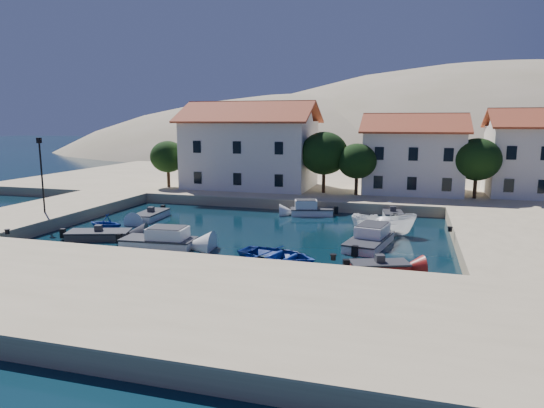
{
  "coord_description": "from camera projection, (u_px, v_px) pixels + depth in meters",
  "views": [
    {
      "loc": [
        11.96,
        -25.01,
        8.65
      ],
      "look_at": [
        1.29,
        11.73,
        2.0
      ],
      "focal_mm": 32.0,
      "sensor_mm": 36.0,
      "label": 1
    }
  ],
  "objects": [
    {
      "name": "motorboat_red_se",
      "position": [
        379.0,
        267.0,
        27.81
      ],
      "size": [
        3.62,
        2.5,
        1.25
      ],
      "rotation": [
        0.0,
        0.0,
        0.34
      ],
      "color": "maroon",
      "rests_on": "ground"
    },
    {
      "name": "building_right",
      "position": [
        536.0,
        152.0,
        49.28
      ],
      "size": [
        9.45,
        8.4,
        8.8
      ],
      "color": "white",
      "rests_on": "quay_north"
    },
    {
      "name": "motorboat_grey_sw",
      "position": [
        99.0,
        235.0,
        35.6
      ],
      "size": [
        4.84,
        3.24,
        1.25
      ],
      "rotation": [
        0.0,
        0.0,
        0.31
      ],
      "color": "#323337",
      "rests_on": "ground"
    },
    {
      "name": "cabin_cruiser_north",
      "position": [
        312.0,
        210.0,
        44.55
      ],
      "size": [
        4.14,
        2.6,
        1.6
      ],
      "rotation": [
        0.0,
        0.0,
        3.41
      ],
      "color": "white",
      "rests_on": "ground"
    },
    {
      "name": "quay_south",
      "position": [
        140.0,
        296.0,
        22.66
      ],
      "size": [
        52.0,
        12.0,
        1.0
      ],
      "primitive_type": "cube",
      "color": "tan",
      "rests_on": "ground"
    },
    {
      "name": "boat_east",
      "position": [
        383.0,
        235.0,
        36.97
      ],
      "size": [
        4.95,
        2.06,
        1.88
      ],
      "primitive_type": "imported",
      "rotation": [
        0.0,
        0.0,
        1.62
      ],
      "color": "white",
      "rests_on": "ground"
    },
    {
      "name": "building_left",
      "position": [
        251.0,
        144.0,
        55.55
      ],
      "size": [
        14.7,
        9.45,
        9.7
      ],
      "color": "white",
      "rests_on": "quay_north"
    },
    {
      "name": "rowboat_west",
      "position": [
        106.0,
        231.0,
        38.24
      ],
      "size": [
        3.2,
        2.84,
        1.55
      ],
      "primitive_type": "imported",
      "rotation": [
        0.0,
        0.0,
        -1.68
      ],
      "color": "#1C3B9C",
      "rests_on": "ground"
    },
    {
      "name": "cabin_cruiser_east",
      "position": [
        369.0,
        240.0,
        33.52
      ],
      "size": [
        3.24,
        5.83,
        1.6
      ],
      "rotation": [
        0.0,
        0.0,
        1.38
      ],
      "color": "white",
      "rests_on": "ground"
    },
    {
      "name": "trees",
      "position": [
        338.0,
        157.0,
        50.44
      ],
      "size": [
        37.3,
        5.3,
        6.45
      ],
      "color": "#382314",
      "rests_on": "quay_north"
    },
    {
      "name": "quay_east",
      "position": [
        542.0,
        244.0,
        32.17
      ],
      "size": [
        11.0,
        20.0,
        1.0
      ],
      "primitive_type": "cube",
      "color": "tan",
      "rests_on": "ground"
    },
    {
      "name": "motorboat_white_ne",
      "position": [
        393.0,
        215.0,
        43.31
      ],
      "size": [
        2.14,
        3.72,
        1.25
      ],
      "rotation": [
        0.0,
        0.0,
        1.72
      ],
      "color": "white",
      "rests_on": "ground"
    },
    {
      "name": "bollards",
      "position": [
        260.0,
        238.0,
        31.12
      ],
      "size": [
        29.36,
        9.56,
        0.3
      ],
      "color": "black",
      "rests_on": "ground"
    },
    {
      "name": "quay_north",
      "position": [
        333.0,
        183.0,
        63.75
      ],
      "size": [
        80.0,
        36.0,
        1.0
      ],
      "primitive_type": "cube",
      "color": "tan",
      "rests_on": "ground"
    },
    {
      "name": "quay_west",
      "position": [
        48.0,
        213.0,
        43.02
      ],
      "size": [
        8.0,
        20.0,
        1.0
      ],
      "primitive_type": "cube",
      "color": "tan",
      "rests_on": "ground"
    },
    {
      "name": "hills",
      "position": [
        439.0,
        229.0,
        143.72
      ],
      "size": [
        254.0,
        176.0,
        99.0
      ],
      "color": "tan",
      "rests_on": "ground"
    },
    {
      "name": "rowboat_south",
      "position": [
        278.0,
        262.0,
        29.94
      ],
      "size": [
        5.93,
        4.89,
        1.07
      ],
      "primitive_type": "imported",
      "rotation": [
        0.0,
        0.0,
        1.31
      ],
      "color": "#1C3B9C",
      "rests_on": "ground"
    },
    {
      "name": "motorboat_white_west",
      "position": [
        151.0,
        215.0,
        42.99
      ],
      "size": [
        2.08,
        4.24,
        1.25
      ],
      "rotation": [
        0.0,
        0.0,
        -1.51
      ],
      "color": "white",
      "rests_on": "ground"
    },
    {
      "name": "ground",
      "position": [
        195.0,
        269.0,
        28.43
      ],
      "size": [
        400.0,
        400.0,
        0.0
      ],
      "primitive_type": "plane",
      "color": "black",
      "rests_on": "ground"
    },
    {
      "name": "cabin_cruiser_south",
      "position": [
        158.0,
        240.0,
        33.37
      ],
      "size": [
        5.18,
        2.53,
        1.6
      ],
      "rotation": [
        0.0,
        0.0,
        0.08
      ],
      "color": "white",
      "rests_on": "ground"
    },
    {
      "name": "lamppost",
      "position": [
        41.0,
        168.0,
        39.99
      ],
      "size": [
        0.35,
        0.25,
        6.22
      ],
      "color": "black",
      "rests_on": "quay_west"
    },
    {
      "name": "building_mid",
      "position": [
        413.0,
        153.0,
        51.67
      ],
      "size": [
        10.5,
        8.4,
        8.3
      ],
      "color": "white",
      "rests_on": "quay_north"
    }
  ]
}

